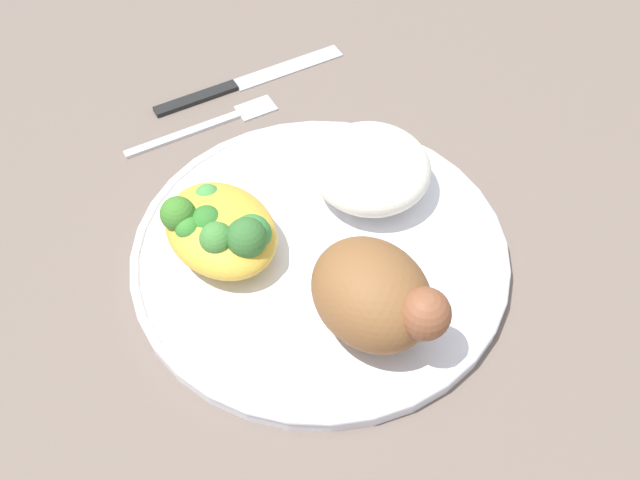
% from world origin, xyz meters
% --- Properties ---
extents(ground_plane, '(2.00, 2.00, 0.00)m').
position_xyz_m(ground_plane, '(0.00, 0.00, 0.00)').
color(ground_plane, '#6C5C53').
extents(plate, '(0.29, 0.29, 0.01)m').
position_xyz_m(plate, '(0.00, 0.00, 0.01)').
color(plate, white).
rests_on(plate, ground_plane).
extents(roasted_chicken, '(0.10, 0.08, 0.07)m').
position_xyz_m(roasted_chicken, '(0.08, -0.01, 0.05)').
color(roasted_chicken, brown).
rests_on(roasted_chicken, plate).
extents(rice_pile, '(0.10, 0.09, 0.05)m').
position_xyz_m(rice_pile, '(-0.03, 0.07, 0.04)').
color(rice_pile, white).
rests_on(rice_pile, plate).
extents(mac_cheese_with_broccoli, '(0.10, 0.08, 0.05)m').
position_xyz_m(mac_cheese_with_broccoli, '(-0.04, -0.06, 0.04)').
color(mac_cheese_with_broccoli, gold).
rests_on(mac_cheese_with_broccoli, plate).
extents(fork, '(0.03, 0.14, 0.01)m').
position_xyz_m(fork, '(-0.18, 0.01, 0.00)').
color(fork, silver).
rests_on(fork, ground_plane).
extents(knife, '(0.04, 0.19, 0.01)m').
position_xyz_m(knife, '(-0.21, 0.06, 0.00)').
color(knife, black).
rests_on(knife, ground_plane).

